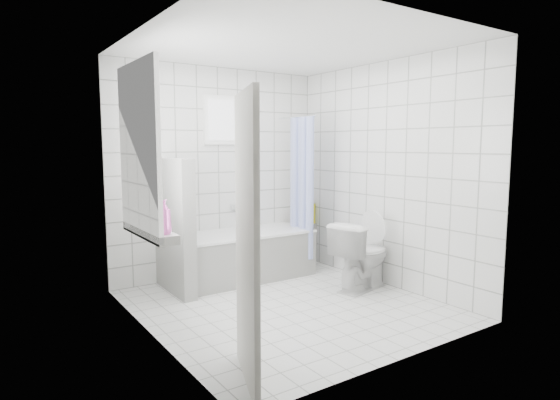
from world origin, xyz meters
TOP-DOWN VIEW (x-y plane):
  - ground at (0.00, 0.00)m, footprint 3.00×3.00m
  - ceiling at (0.00, 0.00)m, footprint 3.00×3.00m
  - wall_back at (0.00, 1.50)m, footprint 2.80×0.02m
  - wall_front at (0.00, -1.50)m, footprint 2.80×0.02m
  - wall_left at (-1.40, 0.00)m, footprint 0.02×3.00m
  - wall_right at (1.40, 0.00)m, footprint 0.02×3.00m
  - window_left at (-1.35, 0.30)m, footprint 0.01×0.90m
  - window_back at (0.10, 1.46)m, footprint 0.50×0.01m
  - window_sill at (-1.31, 0.30)m, footprint 0.18×1.02m
  - door at (-1.11, -1.11)m, footprint 0.32×0.76m
  - bathtub at (0.14, 1.12)m, footprint 1.69×0.77m
  - partition_wall at (-0.77, 1.07)m, footprint 0.15×0.85m
  - tiled_ledge at (1.29, 1.38)m, footprint 0.40×0.24m
  - toilet at (1.03, -0.02)m, footprint 0.85×0.59m
  - curtain_rod at (0.93, 1.10)m, footprint 0.02×0.80m
  - shower_curtain at (0.93, 0.97)m, footprint 0.14×0.48m
  - tub_faucet at (0.24, 1.46)m, footprint 0.18×0.06m
  - sill_bottles at (-1.30, 0.20)m, footprint 0.14×0.79m
  - ledge_bottles at (1.29, 1.34)m, footprint 0.20×0.16m

SIDE VIEW (x-z plane):
  - ground at x=0.00m, z-range 0.00..0.00m
  - tiled_ledge at x=1.29m, z-range 0.00..0.55m
  - bathtub at x=0.14m, z-range 0.00..0.58m
  - toilet at x=1.03m, z-range 0.00..0.79m
  - ledge_bottles at x=1.29m, z-range 0.54..0.81m
  - partition_wall at x=-0.77m, z-range 0.00..1.50m
  - tub_faucet at x=0.24m, z-range 0.82..0.88m
  - window_sill at x=-1.31m, z-range 0.82..0.90m
  - door at x=-1.11m, z-range 0.00..2.00m
  - sill_bottles at x=-1.30m, z-range 0.88..1.17m
  - shower_curtain at x=0.93m, z-range 0.21..1.99m
  - wall_back at x=0.00m, z-range 0.00..2.60m
  - wall_front at x=0.00m, z-range 0.00..2.60m
  - wall_left at x=-1.40m, z-range 0.00..2.60m
  - wall_right at x=1.40m, z-range 0.00..2.60m
  - window_left at x=-1.35m, z-range 0.90..2.30m
  - window_back at x=0.10m, z-range 1.70..2.20m
  - curtain_rod at x=0.93m, z-range 1.99..2.01m
  - ceiling at x=0.00m, z-range 2.60..2.60m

